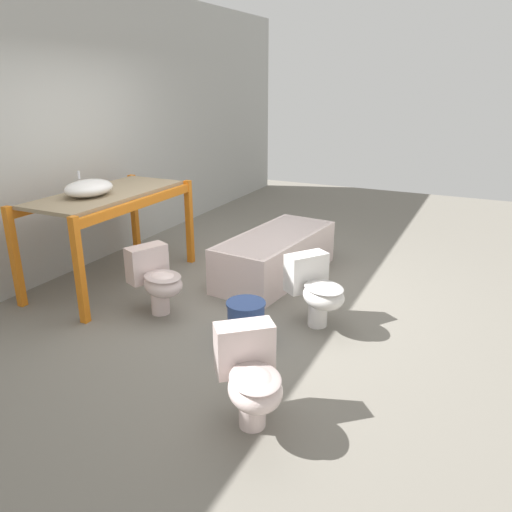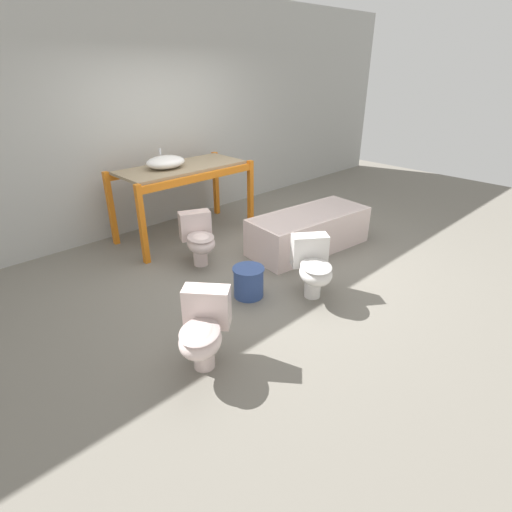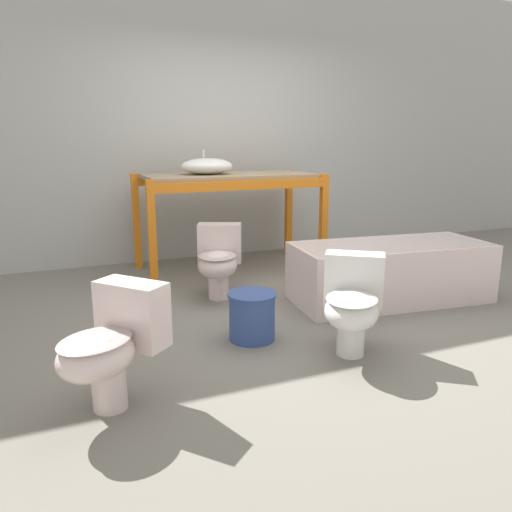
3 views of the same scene
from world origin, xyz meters
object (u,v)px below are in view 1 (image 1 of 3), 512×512
at_px(toilet_near, 317,289).
at_px(toilet_far, 251,376).
at_px(sink_basin, 89,188).
at_px(toilet_extra, 157,278).
at_px(bathtub_main, 276,252).
at_px(bucket_white, 246,319).

bearing_deg(toilet_near, toilet_far, -140.90).
height_order(sink_basin, toilet_extra, sink_basin).
xyz_separation_m(bathtub_main, toilet_far, (-2.41, -0.88, 0.06)).
relative_size(bathtub_main, bucket_white, 5.09).
relative_size(sink_basin, toilet_extra, 0.79).
relative_size(sink_basin, toilet_near, 0.79).
bearing_deg(toilet_extra, sink_basin, 100.86).
height_order(sink_basin, toilet_far, sink_basin).
distance_m(toilet_extra, bucket_white, 1.00).
xyz_separation_m(sink_basin, bathtub_main, (1.13, -1.56, -0.80)).
distance_m(bathtub_main, toilet_far, 2.57).
distance_m(sink_basin, bucket_white, 2.13).
bearing_deg(sink_basin, bucket_white, -98.70).
height_order(toilet_extra, bucket_white, toilet_extra).
height_order(toilet_far, toilet_extra, same).
distance_m(sink_basin, bathtub_main, 2.08).
distance_m(bathtub_main, toilet_extra, 1.47).
xyz_separation_m(toilet_near, toilet_far, (-1.50, -0.09, 0.00)).
height_order(toilet_near, bucket_white, toilet_near).
bearing_deg(toilet_near, bucket_white, 173.98).
relative_size(bathtub_main, toilet_near, 2.55).
bearing_deg(toilet_near, bathtub_main, 76.92).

